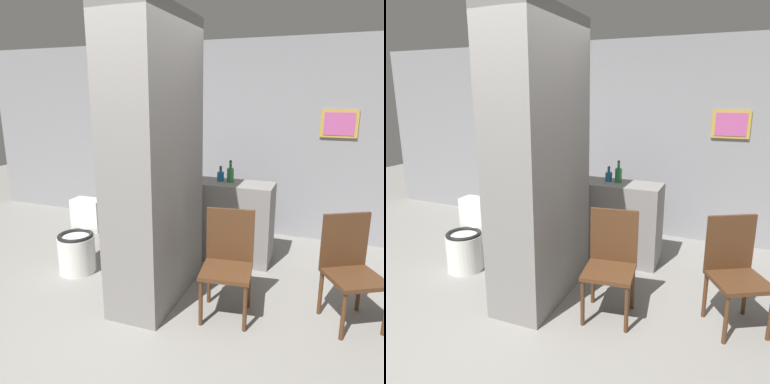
{
  "view_description": "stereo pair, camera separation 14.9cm",
  "coord_description": "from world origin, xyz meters",
  "views": [
    {
      "loc": [
        1.44,
        -2.42,
        1.91
      ],
      "look_at": [
        0.16,
        0.99,
        0.95
      ],
      "focal_mm": 35.0,
      "sensor_mm": 36.0,
      "label": 1
    },
    {
      "loc": [
        1.58,
        -2.37,
        1.91
      ],
      "look_at": [
        0.16,
        0.99,
        0.95
      ],
      "focal_mm": 35.0,
      "sensor_mm": 36.0,
      "label": 2
    }
  ],
  "objects": [
    {
      "name": "chair_near_pillar",
      "position": [
        0.67,
        0.51,
        0.51
      ],
      "size": [
        0.48,
        0.48,
        0.93
      ],
      "rotation": [
        0.0,
        0.0,
        0.13
      ],
      "color": "#4C2D19",
      "rests_on": "ground_plane"
    },
    {
      "name": "bottle_tall",
      "position": [
        0.38,
        1.65,
        1.02
      ],
      "size": [
        0.08,
        0.08,
        0.25
      ],
      "color": "#267233",
      "rests_on": "counter_shelf"
    },
    {
      "name": "ground_plane",
      "position": [
        0.0,
        0.0,
        0.0
      ],
      "size": [
        14.0,
        14.0,
        0.0
      ],
      "primitive_type": "plane",
      "color": "gray"
    },
    {
      "name": "pillar_center",
      "position": [
        -0.04,
        0.59,
        1.3
      ],
      "size": [
        0.53,
        1.18,
        2.6
      ],
      "color": "gray",
      "rests_on": "ground_plane"
    },
    {
      "name": "bicycle",
      "position": [
        -0.52,
        1.68,
        0.35
      ],
      "size": [
        1.74,
        0.42,
        0.72
      ],
      "color": "black",
      "rests_on": "ground_plane"
    },
    {
      "name": "chair_by_doorway",
      "position": [
        1.67,
        0.76,
        0.51
      ],
      "size": [
        0.58,
        0.58,
        0.93
      ],
      "rotation": [
        0.0,
        0.0,
        0.52
      ],
      "color": "#4C2D19",
      "rests_on": "ground_plane"
    },
    {
      "name": "wall_back",
      "position": [
        -0.0,
        2.63,
        1.3
      ],
      "size": [
        8.0,
        0.09,
        2.6
      ],
      "color": "gray",
      "rests_on": "ground_plane"
    },
    {
      "name": "toilet",
      "position": [
        -1.08,
        0.76,
        0.32
      ],
      "size": [
        0.4,
        0.56,
        0.76
      ],
      "color": "silver",
      "rests_on": "ground_plane"
    },
    {
      "name": "bottle_short",
      "position": [
        0.26,
        1.66,
        0.99
      ],
      "size": [
        0.08,
        0.08,
        0.18
      ],
      "color": "#19598C",
      "rests_on": "counter_shelf"
    },
    {
      "name": "counter_shelf",
      "position": [
        0.3,
        1.62,
        0.46
      ],
      "size": [
        1.17,
        0.44,
        0.93
      ],
      "color": "gray",
      "rests_on": "ground_plane"
    }
  ]
}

